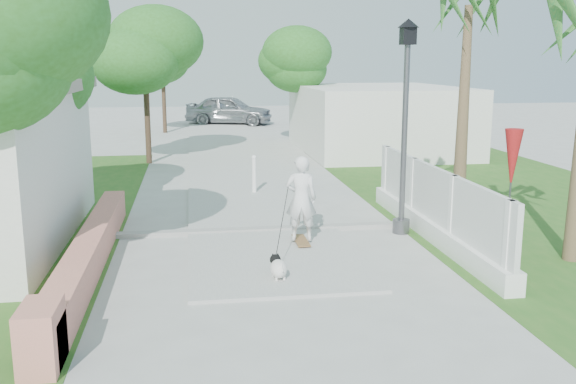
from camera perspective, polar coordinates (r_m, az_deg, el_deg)
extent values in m
plane|color=#B7B7B2|center=(8.22, 2.65, -14.49)|extent=(90.00, 90.00, 0.00)
cube|color=#B7B7B2|center=(27.51, -5.47, 4.07)|extent=(3.20, 36.00, 0.06)
cube|color=#999993|center=(13.79, -2.20, -3.38)|extent=(6.50, 0.25, 0.10)
cube|color=#2A5E1D|center=(17.80, 20.03, -0.80)|extent=(8.00, 20.00, 0.01)
cube|color=#DE8472|center=(11.86, -17.20, -5.16)|extent=(0.45, 8.00, 0.60)
cube|color=#DE8472|center=(8.31, -21.10, -11.98)|extent=(0.45, 0.80, 0.80)
cube|color=white|center=(13.60, 12.69, -3.22)|extent=(0.35, 7.00, 0.40)
cube|color=white|center=(13.43, 12.83, -0.12)|extent=(0.10, 7.00, 1.10)
cube|color=white|center=(10.65, 19.02, -4.64)|extent=(0.14, 0.14, 1.50)
cube|color=white|center=(12.57, 14.43, -1.93)|extent=(0.14, 0.14, 1.50)
cube|color=white|center=(14.57, 11.10, 0.06)|extent=(0.14, 0.14, 1.50)
cube|color=white|center=(16.44, 8.77, 1.44)|extent=(0.14, 0.14, 1.50)
cube|color=silver|center=(26.42, 7.92, 6.48)|extent=(6.00, 8.00, 2.60)
cylinder|color=#59595E|center=(13.90, 10.02, -3.00)|extent=(0.36, 0.36, 0.30)
cylinder|color=#59595E|center=(13.56, 10.29, 4.59)|extent=(0.12, 0.12, 4.00)
cube|color=black|center=(13.47, 10.62, 13.49)|extent=(0.28, 0.28, 0.35)
cone|color=black|center=(13.48, 10.66, 14.55)|extent=(0.44, 0.44, 0.18)
cylinder|color=white|center=(17.59, -3.02, 1.40)|extent=(0.12, 0.12, 1.00)
sphere|color=white|center=(17.51, -3.04, 3.08)|extent=(0.14, 0.14, 0.14)
cylinder|color=#59595E|center=(13.56, 19.13, -0.16)|extent=(0.04, 0.04, 2.00)
cone|color=#B4191C|center=(13.44, 19.33, 2.77)|extent=(0.36, 0.36, 1.20)
cylinder|color=#4C3826|center=(16.35, -22.87, 4.15)|extent=(0.20, 0.20, 3.50)
ellipsoid|color=#295E1B|center=(16.25, -23.29, 9.40)|extent=(3.20, 3.20, 2.40)
ellipsoid|color=#295E1B|center=(16.00, -22.87, 10.67)|extent=(2.72, 2.72, 2.05)
ellipsoid|color=#295E1B|center=(16.49, -24.00, 11.80)|extent=(2.40, 2.40, 1.79)
cylinder|color=#4C3826|center=(23.35, -12.43, 7.20)|extent=(0.20, 0.20, 3.85)
ellipsoid|color=#295E1B|center=(23.29, -12.61, 11.24)|extent=(3.40, 3.40, 2.55)
ellipsoid|color=#295E1B|center=(23.08, -12.17, 12.13)|extent=(2.89, 2.89, 2.18)
ellipsoid|color=#295E1B|center=(23.51, -13.15, 12.93)|extent=(2.55, 2.55, 1.90)
cylinder|color=#4C3826|center=(27.70, 1.14, 7.75)|extent=(0.20, 0.20, 3.50)
ellipsoid|color=#295E1B|center=(27.63, 1.16, 10.86)|extent=(3.00, 3.00, 2.25)
ellipsoid|color=#295E1B|center=(27.47, 1.65, 11.58)|extent=(2.55, 2.55, 1.92)
ellipsoid|color=#295E1B|center=(27.80, 0.68, 12.31)|extent=(2.25, 2.25, 1.68)
cylinder|color=#4C3826|center=(33.31, -10.99, 8.50)|extent=(0.20, 0.20, 3.85)
ellipsoid|color=#295E1B|center=(33.26, -11.10, 11.34)|extent=(3.20, 3.20, 2.40)
ellipsoid|color=#295E1B|center=(33.06, -10.79, 11.95)|extent=(2.72, 2.72, 2.05)
ellipsoid|color=#295E1B|center=(33.48, -11.48, 12.52)|extent=(2.40, 2.40, 1.79)
cone|color=brown|center=(15.06, 15.29, 6.58)|extent=(0.32, 0.32, 4.80)
cube|color=olive|center=(12.82, 1.16, -4.32)|extent=(0.38, 0.91, 0.02)
imported|color=silver|center=(12.61, 1.18, -0.57)|extent=(0.67, 0.50, 1.69)
cylinder|color=gray|center=(12.53, 1.05, -5.00)|extent=(0.03, 0.06, 0.06)
cylinder|color=gray|center=(12.55, 1.76, -4.97)|extent=(0.03, 0.06, 0.06)
cylinder|color=gray|center=(13.13, 0.59, -4.22)|extent=(0.03, 0.06, 0.06)
cylinder|color=gray|center=(13.15, 1.27, -4.19)|extent=(0.03, 0.06, 0.06)
ellipsoid|color=white|center=(10.72, -0.84, -6.84)|extent=(0.33, 0.50, 0.30)
sphere|color=black|center=(10.90, -1.13, -6.04)|extent=(0.19, 0.19, 0.19)
sphere|color=white|center=(10.98, -1.25, -6.01)|extent=(0.09, 0.09, 0.09)
cone|color=black|center=(10.86, -1.36, -5.61)|extent=(0.06, 0.06, 0.07)
cone|color=black|center=(10.88, -0.91, -5.57)|extent=(0.06, 0.06, 0.07)
cylinder|color=white|center=(10.85, -1.33, -7.47)|extent=(0.04, 0.04, 0.13)
cylinder|color=white|center=(10.89, -0.64, -7.41)|extent=(0.04, 0.04, 0.13)
cylinder|color=white|center=(10.65, -1.03, -7.85)|extent=(0.04, 0.04, 0.13)
cylinder|color=white|center=(10.68, -0.33, -7.79)|extent=(0.04, 0.04, 0.13)
cylinder|color=white|center=(10.49, -0.53, -6.81)|extent=(0.04, 0.12, 0.11)
imported|color=#A3A4AA|center=(37.19, -5.26, 7.28)|extent=(5.26, 3.34, 1.67)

